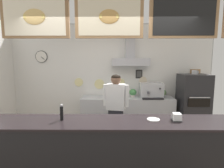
{
  "coord_description": "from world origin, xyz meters",
  "views": [
    {
      "loc": [
        0.06,
        -2.69,
        1.89
      ],
      "look_at": [
        0.03,
        0.66,
        1.44
      ],
      "focal_mm": 28.38,
      "sensor_mm": 36.0,
      "label": 1
    }
  ],
  "objects_px": {
    "napkin_holder": "(177,117)",
    "pizza_oven": "(193,104)",
    "shop_worker": "(116,110)",
    "pepper_grinder": "(62,112)",
    "potted_rosemary": "(121,92)",
    "espresso_machine": "(151,90)",
    "potted_basil": "(162,93)",
    "potted_thyme": "(133,93)",
    "condiment_plate": "(153,119)"
  },
  "relations": [
    {
      "from": "pizza_oven",
      "to": "espresso_machine",
      "type": "height_order",
      "value": "pizza_oven"
    },
    {
      "from": "pizza_oven",
      "to": "napkin_holder",
      "type": "bearing_deg",
      "value": -119.02
    },
    {
      "from": "espresso_machine",
      "to": "potted_basil",
      "type": "height_order",
      "value": "espresso_machine"
    },
    {
      "from": "condiment_plate",
      "to": "shop_worker",
      "type": "bearing_deg",
      "value": 112.92
    },
    {
      "from": "espresso_machine",
      "to": "condiment_plate",
      "type": "bearing_deg",
      "value": -101.19
    },
    {
      "from": "potted_rosemary",
      "to": "condiment_plate",
      "type": "relative_size",
      "value": 1.41
    },
    {
      "from": "pizza_oven",
      "to": "potted_thyme",
      "type": "relative_size",
      "value": 7.57
    },
    {
      "from": "pepper_grinder",
      "to": "napkin_holder",
      "type": "distance_m",
      "value": 1.55
    },
    {
      "from": "pepper_grinder",
      "to": "pizza_oven",
      "type": "bearing_deg",
      "value": 37.86
    },
    {
      "from": "shop_worker",
      "to": "potted_thyme",
      "type": "xyz_separation_m",
      "value": [
        0.47,
        1.13,
        0.16
      ]
    },
    {
      "from": "napkin_holder",
      "to": "potted_basil",
      "type": "bearing_deg",
      "value": 79.22
    },
    {
      "from": "napkin_holder",
      "to": "condiment_plate",
      "type": "height_order",
      "value": "napkin_holder"
    },
    {
      "from": "pizza_oven",
      "to": "napkin_holder",
      "type": "relative_size",
      "value": 12.47
    },
    {
      "from": "potted_rosemary",
      "to": "napkin_holder",
      "type": "distance_m",
      "value": 2.39
    },
    {
      "from": "potted_thyme",
      "to": "potted_basil",
      "type": "bearing_deg",
      "value": -2.92
    },
    {
      "from": "pizza_oven",
      "to": "napkin_holder",
      "type": "distance_m",
      "value": 2.45
    },
    {
      "from": "potted_rosemary",
      "to": "napkin_holder",
      "type": "height_order",
      "value": "napkin_holder"
    },
    {
      "from": "espresso_machine",
      "to": "potted_thyme",
      "type": "bearing_deg",
      "value": 173.04
    },
    {
      "from": "potted_basil",
      "to": "pepper_grinder",
      "type": "distance_m",
      "value": 3.02
    },
    {
      "from": "shop_worker",
      "to": "espresso_machine",
      "type": "xyz_separation_m",
      "value": [
        0.94,
        1.08,
        0.23
      ]
    },
    {
      "from": "espresso_machine",
      "to": "napkin_holder",
      "type": "bearing_deg",
      "value": -93.54
    },
    {
      "from": "potted_rosemary",
      "to": "potted_thyme",
      "type": "bearing_deg",
      "value": 4.05
    },
    {
      "from": "shop_worker",
      "to": "potted_basil",
      "type": "distance_m",
      "value": 1.66
    },
    {
      "from": "potted_thyme",
      "to": "potted_rosemary",
      "type": "bearing_deg",
      "value": -175.95
    },
    {
      "from": "espresso_machine",
      "to": "potted_basil",
      "type": "xyz_separation_m",
      "value": [
        0.29,
        0.02,
        -0.07
      ]
    },
    {
      "from": "potted_rosemary",
      "to": "potted_basil",
      "type": "distance_m",
      "value": 1.08
    },
    {
      "from": "shop_worker",
      "to": "espresso_machine",
      "type": "height_order",
      "value": "shop_worker"
    },
    {
      "from": "shop_worker",
      "to": "pepper_grinder",
      "type": "height_order",
      "value": "shop_worker"
    },
    {
      "from": "pizza_oven",
      "to": "napkin_holder",
      "type": "xyz_separation_m",
      "value": [
        -1.18,
        -2.12,
        0.36
      ]
    },
    {
      "from": "pizza_oven",
      "to": "shop_worker",
      "type": "relative_size",
      "value": 1.02
    },
    {
      "from": "potted_thyme",
      "to": "pepper_grinder",
      "type": "xyz_separation_m",
      "value": [
        -1.22,
        -2.32,
        0.15
      ]
    },
    {
      "from": "napkin_holder",
      "to": "pizza_oven",
      "type": "bearing_deg",
      "value": 60.98
    },
    {
      "from": "espresso_machine",
      "to": "potted_thyme",
      "type": "xyz_separation_m",
      "value": [
        -0.47,
        0.06,
        -0.07
      ]
    },
    {
      "from": "potted_thyme",
      "to": "condiment_plate",
      "type": "bearing_deg",
      "value": -89.37
    },
    {
      "from": "potted_rosemary",
      "to": "napkin_holder",
      "type": "relative_size",
      "value": 1.83
    },
    {
      "from": "pepper_grinder",
      "to": "potted_rosemary",
      "type": "bearing_deg",
      "value": 68.55
    },
    {
      "from": "napkin_holder",
      "to": "potted_rosemary",
      "type": "bearing_deg",
      "value": 105.54
    },
    {
      "from": "espresso_machine",
      "to": "potted_rosemary",
      "type": "relative_size",
      "value": 2.41
    },
    {
      "from": "pizza_oven",
      "to": "potted_thyme",
      "type": "height_order",
      "value": "pizza_oven"
    },
    {
      "from": "shop_worker",
      "to": "potted_rosemary",
      "type": "xyz_separation_m",
      "value": [
        0.16,
        1.11,
        0.17
      ]
    },
    {
      "from": "shop_worker",
      "to": "napkin_holder",
      "type": "distance_m",
      "value": 1.46
    },
    {
      "from": "pizza_oven",
      "to": "potted_rosemary",
      "type": "xyz_separation_m",
      "value": [
        -1.82,
        0.18,
        0.28
      ]
    },
    {
      "from": "shop_worker",
      "to": "condiment_plate",
      "type": "bearing_deg",
      "value": 124.26
    },
    {
      "from": "potted_thyme",
      "to": "pepper_grinder",
      "type": "height_order",
      "value": "pepper_grinder"
    },
    {
      "from": "shop_worker",
      "to": "condiment_plate",
      "type": "distance_m",
      "value": 1.29
    },
    {
      "from": "espresso_machine",
      "to": "condiment_plate",
      "type": "xyz_separation_m",
      "value": [
        -0.44,
        -2.24,
        -0.02
      ]
    },
    {
      "from": "potted_rosemary",
      "to": "potted_basil",
      "type": "relative_size",
      "value": 1.07
    },
    {
      "from": "espresso_machine",
      "to": "pizza_oven",
      "type": "bearing_deg",
      "value": -8.15
    },
    {
      "from": "espresso_machine",
      "to": "potted_thyme",
      "type": "relative_size",
      "value": 2.67
    },
    {
      "from": "potted_basil",
      "to": "potted_thyme",
      "type": "distance_m",
      "value": 0.77
    }
  ]
}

